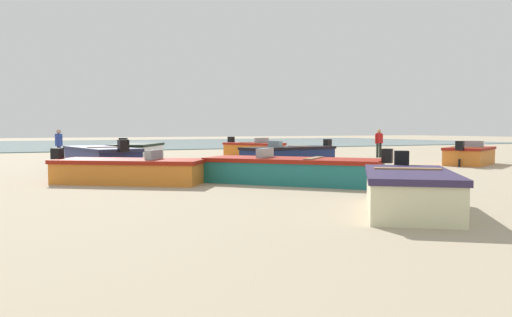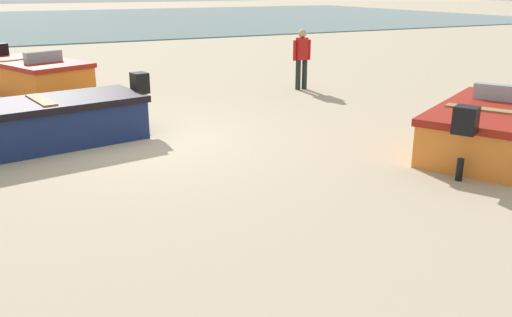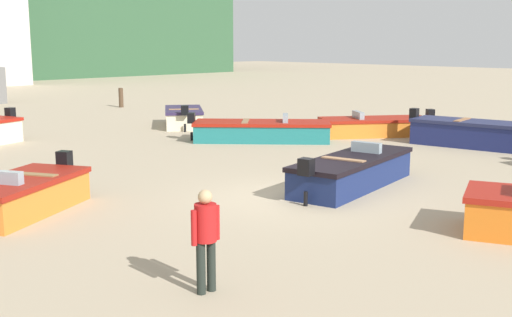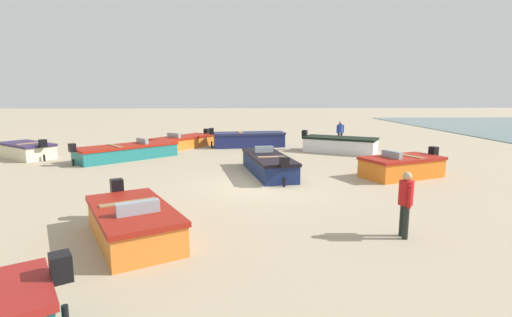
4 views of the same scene
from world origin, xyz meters
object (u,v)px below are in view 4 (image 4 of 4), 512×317
object	(u,v)px
boat_teal_5	(127,152)
boat_white_7	(340,145)
boat_navy_1	(268,164)
boat_orange_6	(183,142)
beach_walker_foreground	(406,199)
beach_walker_distant	(340,131)
boat_navy_3	(249,139)
boat_orange_8	(402,167)
boat_cream_2	(27,150)
boat_orange_0	(133,223)

from	to	relation	value
boat_teal_5	boat_white_7	xyz separation A→B (m)	(1.89, -11.92, 0.07)
boat_white_7	boat_navy_1	bearing A→B (deg)	-9.31
boat_orange_6	boat_white_7	size ratio (longest dim) A/B	1.03
beach_walker_foreground	beach_walker_distant	distance (m)	17.12
boat_white_7	boat_navy_3	bearing A→B (deg)	-86.91
boat_navy_3	boat_orange_8	xyz separation A→B (m)	(-9.38, -6.21, -0.04)
boat_teal_5	beach_walker_foreground	size ratio (longest dim) A/B	3.13
boat_white_7	beach_walker_foreground	world-z (taller)	beach_walker_foreground
boat_navy_1	beach_walker_foreground	bearing A→B (deg)	-79.90
boat_orange_8	beach_walker_foreground	bearing A→B (deg)	135.05
boat_teal_5	boat_navy_3	bearing A→B (deg)	82.28
beach_walker_distant	boat_orange_8	bearing A→B (deg)	-96.00
boat_navy_3	boat_cream_2	bearing A→B (deg)	-80.39
boat_cream_2	boat_orange_6	size ratio (longest dim) A/B	0.82
boat_orange_0	boat_white_7	distance (m)	15.69
boat_cream_2	boat_navy_1	bearing A→B (deg)	-72.55
boat_cream_2	boat_navy_3	bearing A→B (deg)	-35.03
boat_orange_6	beach_walker_foreground	distance (m)	17.65
boat_teal_5	boat_orange_6	bearing A→B (deg)	110.31
boat_white_7	beach_walker_foreground	bearing A→B (deg)	20.98
boat_orange_0	boat_white_7	xyz separation A→B (m)	(13.26, -8.38, 0.05)
boat_navy_1	beach_walker_distant	size ratio (longest dim) A/B	3.09
boat_orange_0	boat_orange_6	bearing A→B (deg)	-114.04
boat_navy_3	boat_orange_6	size ratio (longest dim) A/B	1.07
boat_orange_0	boat_navy_3	size ratio (longest dim) A/B	0.75
boat_cream_2	boat_white_7	size ratio (longest dim) A/B	0.84
boat_cream_2	boat_white_7	xyz separation A→B (m)	(1.26, -17.49, 0.05)
boat_teal_5	boat_cream_2	bearing A→B (deg)	-138.58
boat_orange_0	boat_white_7	world-z (taller)	boat_white_7
boat_navy_3	boat_teal_5	bearing A→B (deg)	-63.64
boat_navy_3	boat_orange_6	world-z (taller)	boat_navy_3
boat_navy_1	boat_white_7	world-z (taller)	boat_white_7
boat_white_7	boat_orange_8	xyz separation A→B (m)	(-6.76, -0.85, -0.02)
boat_orange_0	beach_walker_distant	distance (m)	19.19
boat_navy_1	boat_navy_3	distance (m)	8.53
boat_orange_6	boat_white_7	xyz separation A→B (m)	(-2.49, -9.64, 0.09)
boat_teal_5	beach_walker_foreground	xyz separation A→B (m)	(-11.48, -10.01, 0.56)
boat_orange_8	boat_white_7	bearing A→B (deg)	-15.18
boat_navy_3	boat_orange_0	bearing A→B (deg)	-18.87
boat_teal_5	boat_orange_0	bearing A→B (deg)	-24.89
boat_navy_3	beach_walker_foreground	distance (m)	16.36
boat_orange_0	boat_orange_8	xyz separation A→B (m)	(6.50, -9.22, 0.03)
boat_orange_0	beach_walker_foreground	size ratio (longest dim) A/B	2.30
boat_navy_1	boat_teal_5	world-z (taller)	boat_navy_1
boat_navy_1	beach_walker_foreground	world-z (taller)	beach_walker_foreground
boat_navy_1	boat_teal_5	xyz separation A→B (m)	(3.99, 7.26, -0.03)
boat_cream_2	beach_walker_foreground	distance (m)	19.74
boat_cream_2	beach_walker_distant	size ratio (longest dim) A/B	2.34
boat_navy_1	boat_cream_2	xyz separation A→B (m)	(4.62, 12.83, -0.01)
boat_orange_8	boat_orange_0	bearing A→B (deg)	102.87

